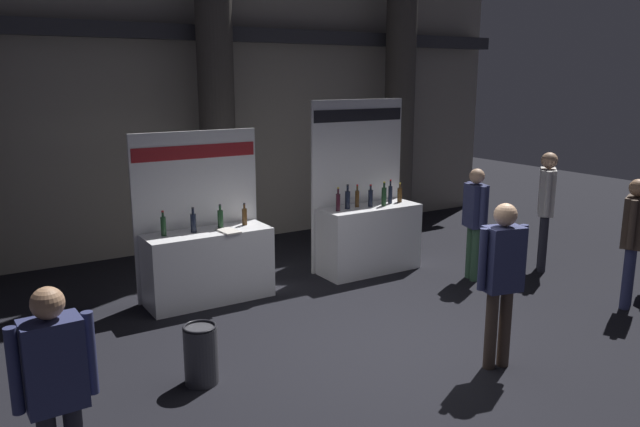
{
  "coord_description": "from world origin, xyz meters",
  "views": [
    {
      "loc": [
        -3.9,
        -4.9,
        2.92
      ],
      "look_at": [
        -0.43,
        0.67,
        1.46
      ],
      "focal_mm": 34.49,
      "sensor_mm": 36.0,
      "label": 1
    }
  ],
  "objects_px": {
    "visitor_4": "(55,382)",
    "visitor_3": "(546,200)",
    "visitor_1": "(633,232)",
    "exhibitor_booth_0": "(207,258)",
    "trash_bin": "(201,354)",
    "visitor_5": "(475,215)",
    "visitor_0": "(502,271)",
    "exhibitor_booth_1": "(367,230)"
  },
  "relations": [
    {
      "from": "visitor_1",
      "to": "visitor_4",
      "type": "distance_m",
      "value": 6.88
    },
    {
      "from": "visitor_1",
      "to": "visitor_4",
      "type": "bearing_deg",
      "value": 157.36
    },
    {
      "from": "exhibitor_booth_0",
      "to": "visitor_4",
      "type": "height_order",
      "value": "exhibitor_booth_0"
    },
    {
      "from": "visitor_1",
      "to": "trash_bin",
      "type": "bearing_deg",
      "value": 145.1
    },
    {
      "from": "visitor_3",
      "to": "visitor_4",
      "type": "distance_m",
      "value": 7.47
    },
    {
      "from": "visitor_0",
      "to": "visitor_4",
      "type": "distance_m",
      "value": 4.15
    },
    {
      "from": "exhibitor_booth_0",
      "to": "visitor_1",
      "type": "xyz_separation_m",
      "value": [
        4.49,
        -3.12,
        0.43
      ]
    },
    {
      "from": "trash_bin",
      "to": "visitor_3",
      "type": "bearing_deg",
      "value": 6.21
    },
    {
      "from": "exhibitor_booth_1",
      "to": "trash_bin",
      "type": "relative_size",
      "value": 4.36
    },
    {
      "from": "exhibitor_booth_1",
      "to": "visitor_1",
      "type": "height_order",
      "value": "exhibitor_booth_1"
    },
    {
      "from": "exhibitor_booth_1",
      "to": "visitor_1",
      "type": "xyz_separation_m",
      "value": [
        1.93,
        -3.03,
        0.37
      ]
    },
    {
      "from": "visitor_4",
      "to": "visitor_1",
      "type": "bearing_deg",
      "value": -0.28
    },
    {
      "from": "trash_bin",
      "to": "visitor_3",
      "type": "xyz_separation_m",
      "value": [
        5.78,
        0.63,
        0.81
      ]
    },
    {
      "from": "exhibitor_booth_1",
      "to": "visitor_4",
      "type": "bearing_deg",
      "value": -146.54
    },
    {
      "from": "visitor_3",
      "to": "visitor_4",
      "type": "height_order",
      "value": "visitor_3"
    },
    {
      "from": "exhibitor_booth_1",
      "to": "visitor_3",
      "type": "height_order",
      "value": "exhibitor_booth_1"
    },
    {
      "from": "visitor_0",
      "to": "visitor_3",
      "type": "distance_m",
      "value": 3.63
    },
    {
      "from": "exhibitor_booth_0",
      "to": "exhibitor_booth_1",
      "type": "relative_size",
      "value": 0.86
    },
    {
      "from": "visitor_5",
      "to": "visitor_4",
      "type": "bearing_deg",
      "value": -53.38
    },
    {
      "from": "visitor_4",
      "to": "exhibitor_booth_1",
      "type": "bearing_deg",
      "value": 31.25
    },
    {
      "from": "exhibitor_booth_0",
      "to": "visitor_3",
      "type": "xyz_separation_m",
      "value": [
        4.85,
        -1.5,
        0.53
      ]
    },
    {
      "from": "trash_bin",
      "to": "visitor_1",
      "type": "bearing_deg",
      "value": -10.34
    },
    {
      "from": "trash_bin",
      "to": "visitor_1",
      "type": "distance_m",
      "value": 5.55
    },
    {
      "from": "visitor_0",
      "to": "exhibitor_booth_1",
      "type": "bearing_deg",
      "value": -90.85
    },
    {
      "from": "trash_bin",
      "to": "visitor_4",
      "type": "bearing_deg",
      "value": -139.99
    },
    {
      "from": "visitor_4",
      "to": "trash_bin",
      "type": "bearing_deg",
      "value": 37.8
    },
    {
      "from": "visitor_4",
      "to": "visitor_5",
      "type": "xyz_separation_m",
      "value": [
        5.99,
        2.1,
        0.0
      ]
    },
    {
      "from": "trash_bin",
      "to": "visitor_0",
      "type": "distance_m",
      "value": 3.07
    },
    {
      "from": "visitor_1",
      "to": "visitor_5",
      "type": "bearing_deg",
      "value": 90.61
    },
    {
      "from": "trash_bin",
      "to": "visitor_4",
      "type": "distance_m",
      "value": 2.01
    },
    {
      "from": "visitor_4",
      "to": "visitor_3",
      "type": "bearing_deg",
      "value": 12.13
    },
    {
      "from": "visitor_4",
      "to": "visitor_5",
      "type": "relative_size",
      "value": 0.98
    },
    {
      "from": "visitor_1",
      "to": "visitor_4",
      "type": "xyz_separation_m",
      "value": [
        -6.87,
        -0.23,
        -0.04
      ]
    },
    {
      "from": "exhibitor_booth_1",
      "to": "visitor_5",
      "type": "bearing_deg",
      "value": -47.88
    },
    {
      "from": "exhibitor_booth_0",
      "to": "trash_bin",
      "type": "relative_size",
      "value": 3.75
    },
    {
      "from": "exhibitor_booth_1",
      "to": "visitor_4",
      "type": "distance_m",
      "value": 5.93
    },
    {
      "from": "exhibitor_booth_0",
      "to": "trash_bin",
      "type": "distance_m",
      "value": 2.34
    },
    {
      "from": "visitor_0",
      "to": "exhibitor_booth_0",
      "type": "bearing_deg",
      "value": -50.04
    },
    {
      "from": "visitor_1",
      "to": "visitor_3",
      "type": "bearing_deg",
      "value": 52.88
    },
    {
      "from": "exhibitor_booth_1",
      "to": "visitor_1",
      "type": "bearing_deg",
      "value": -57.49
    },
    {
      "from": "visitor_3",
      "to": "exhibitor_booth_1",
      "type": "bearing_deg",
      "value": 107.61
    },
    {
      "from": "exhibitor_booth_1",
      "to": "visitor_0",
      "type": "distance_m",
      "value": 3.44
    }
  ]
}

